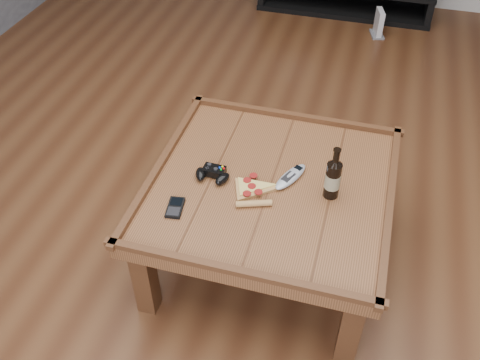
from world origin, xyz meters
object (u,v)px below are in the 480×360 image
(pizza_slice, at_px, (252,190))
(smartphone, at_px, (175,207))
(remote_control, at_px, (291,177))
(beer_bottle, at_px, (333,178))
(game_controller, at_px, (213,174))
(game_console, at_px, (379,24))
(coffee_table, at_px, (270,194))

(pizza_slice, bearing_deg, smartphone, -166.36)
(smartphone, distance_m, remote_control, 0.50)
(beer_bottle, bearing_deg, game_controller, -176.70)
(beer_bottle, xyz_separation_m, game_controller, (-0.49, -0.03, -0.08))
(remote_control, relative_size, game_console, 1.02)
(smartphone, height_order, game_console, smartphone)
(pizza_slice, distance_m, remote_control, 0.18)
(remote_control, bearing_deg, smartphone, -120.05)
(coffee_table, xyz_separation_m, smartphone, (-0.33, -0.24, 0.07))
(coffee_table, bearing_deg, smartphone, -143.60)
(beer_bottle, height_order, smartphone, beer_bottle)
(coffee_table, height_order, game_controller, game_controller)
(game_controller, bearing_deg, coffee_table, 8.86)
(beer_bottle, xyz_separation_m, game_console, (0.06, 2.35, -0.45))
(game_console, bearing_deg, pizza_slice, -114.37)
(beer_bottle, bearing_deg, smartphone, -157.16)
(remote_control, bearing_deg, game_controller, -142.20)
(coffee_table, relative_size, pizza_slice, 3.47)
(game_controller, height_order, smartphone, game_controller)
(game_controller, relative_size, remote_control, 0.80)
(coffee_table, height_order, remote_control, remote_control)
(smartphone, distance_m, game_console, 2.70)
(beer_bottle, bearing_deg, game_console, 88.61)
(smartphone, relative_size, game_console, 0.59)
(coffee_table, height_order, smartphone, coffee_table)
(game_controller, relative_size, game_console, 0.82)
(beer_bottle, xyz_separation_m, pizza_slice, (-0.31, -0.07, -0.09))
(pizza_slice, xyz_separation_m, remote_control, (0.14, 0.12, 0.01))
(remote_control, xyz_separation_m, game_console, (0.23, 2.30, -0.37))
(beer_bottle, distance_m, smartphone, 0.64)
(pizza_slice, relative_size, smartphone, 2.49)
(game_controller, xyz_separation_m, remote_control, (0.32, 0.08, -0.01))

